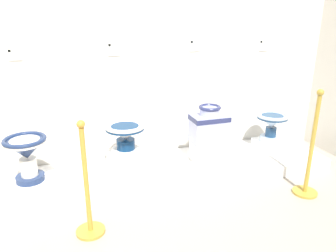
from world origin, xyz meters
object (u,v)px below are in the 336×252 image
at_px(plinth_block_leftmost, 31,183).
at_px(info_placard_second, 114,49).
at_px(antique_toilet_slender_white, 125,134).
at_px(plinth_block_pale_glazed, 208,152).
at_px(plinth_block_broad_patterned, 269,145).
at_px(stanchion_post_near_left, 88,200).
at_px(antique_toilet_broad_patterned, 272,122).
at_px(info_placard_fourth, 263,45).
at_px(antique_toilet_leftmost, 26,151).
at_px(stanchion_post_near_right, 309,162).
at_px(plinth_block_slender_white, 127,162).
at_px(info_placard_third, 195,45).
at_px(antique_toilet_pale_glazed, 209,124).
at_px(info_placard_first, 15,54).

relative_size(plinth_block_leftmost, info_placard_second, 2.86).
bearing_deg(info_placard_second, antique_toilet_slender_white, -89.16).
distance_m(plinth_block_pale_glazed, plinth_block_broad_patterned, 0.90).
bearing_deg(plinth_block_broad_patterned, stanchion_post_near_left, -159.84).
bearing_deg(antique_toilet_slender_white, antique_toilet_broad_patterned, 2.74).
bearing_deg(info_placard_fourth, stanchion_post_near_left, -152.55).
xyz_separation_m(antique_toilet_leftmost, stanchion_post_near_right, (2.59, -0.73, -0.16)).
relative_size(info_placard_second, stanchion_post_near_right, 0.13).
bearing_deg(plinth_block_slender_white, info_placard_third, 25.51).
height_order(plinth_block_pale_glazed, info_placard_third, info_placard_third).
height_order(plinth_block_slender_white, plinth_block_broad_patterned, plinth_block_slender_white).
bearing_deg(info_placard_fourth, plinth_block_broad_patterned, -92.59).
bearing_deg(plinth_block_leftmost, plinth_block_broad_patterned, 2.54).
bearing_deg(stanchion_post_near_left, stanchion_post_near_right, -0.66).
bearing_deg(plinth_block_leftmost, antique_toilet_broad_patterned, 2.54).
distance_m(antique_toilet_leftmost, info_placard_third, 2.10).
height_order(antique_toilet_slender_white, info_placard_fourth, info_placard_fourth).
relative_size(plinth_block_leftmost, antique_toilet_pale_glazed, 0.96).
bearing_deg(antique_toilet_broad_patterned, antique_toilet_slender_white, -177.26).
height_order(stanchion_post_near_left, stanchion_post_near_right, stanchion_post_near_right).
distance_m(plinth_block_slender_white, stanchion_post_near_right, 1.82).
relative_size(antique_toilet_leftmost, info_placard_third, 3.36).
xyz_separation_m(antique_toilet_leftmost, info_placard_first, (-0.04, 0.47, 0.83)).
bearing_deg(antique_toilet_leftmost, stanchion_post_near_right, -15.71).
height_order(antique_toilet_leftmost, plinth_block_slender_white, antique_toilet_leftmost).
bearing_deg(plinth_block_slender_white, plinth_block_leftmost, -177.85).
bearing_deg(info_placard_fourth, plinth_block_slender_white, -166.47).
relative_size(stanchion_post_near_left, stanchion_post_near_right, 0.91).
distance_m(antique_toilet_slender_white, plinth_block_pale_glazed, 0.96).
height_order(antique_toilet_leftmost, antique_toilet_broad_patterned, antique_toilet_leftmost).
distance_m(antique_toilet_leftmost, plinth_block_slender_white, 0.97).
bearing_deg(antique_toilet_broad_patterned, stanchion_post_near_right, -99.82).
relative_size(info_placard_first, stanchion_post_near_right, 0.12).
xyz_separation_m(info_placard_fourth, stanchion_post_near_right, (-0.16, -1.20, -1.00)).
xyz_separation_m(plinth_block_pale_glazed, info_placard_third, (0.01, 0.48, 1.12)).
xyz_separation_m(plinth_block_pale_glazed, stanchion_post_near_right, (0.74, -0.72, 0.09)).
relative_size(plinth_block_leftmost, info_placard_third, 2.99).
xyz_separation_m(antique_toilet_pale_glazed, stanchion_post_near_right, (0.74, -0.72, -0.23)).
distance_m(antique_toilet_slender_white, stanchion_post_near_right, 1.83).
xyz_separation_m(antique_toilet_slender_white, info_placard_fourth, (1.82, 0.44, 0.79)).
distance_m(info_placard_first, info_placard_fourth, 2.79).
bearing_deg(plinth_block_leftmost, info_placard_fourth, 9.73).
height_order(info_placard_first, info_placard_fourth, info_placard_fourth).
xyz_separation_m(antique_toilet_broad_patterned, stanchion_post_near_right, (-0.15, -0.85, -0.12)).
xyz_separation_m(plinth_block_leftmost, antique_toilet_pale_glazed, (1.85, -0.01, 0.41)).
bearing_deg(plinth_block_leftmost, plinth_block_slender_white, 2.15).
distance_m(info_placard_fourth, stanchion_post_near_right, 1.57).
distance_m(plinth_block_leftmost, plinth_block_broad_patterned, 2.74).
height_order(info_placard_first, info_placard_third, info_placard_third).
relative_size(antique_toilet_leftmost, plinth_block_slender_white, 1.17).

